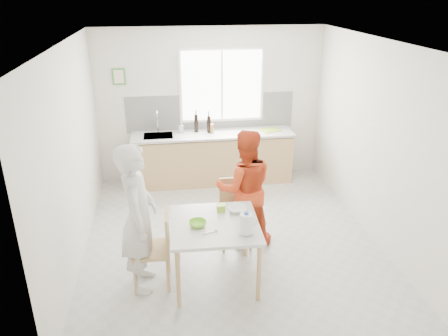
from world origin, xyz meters
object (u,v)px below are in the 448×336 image
object	(u,v)px
dining_table	(215,229)
bowl_white	(238,209)
bowl_green	(198,224)
person_white	(139,218)
chair_far	(235,209)
person_red	(244,188)
wine_bottle_b	(209,124)
milk_jug	(247,223)
chair_left	(157,246)
wine_bottle_a	(196,123)

from	to	relation	value
dining_table	bowl_white	xyz separation A→B (m)	(0.31, 0.24, 0.11)
dining_table	bowl_green	size ratio (longest dim) A/B	5.22
dining_table	person_white	xyz separation A→B (m)	(-0.86, 0.03, 0.19)
chair_far	person_red	world-z (taller)	person_red
bowl_white	wine_bottle_b	size ratio (longest dim) A/B	0.75
person_red	wine_bottle_b	xyz separation A→B (m)	(-0.24, 2.15, 0.25)
milk_jug	chair_left	bearing A→B (deg)	164.40
chair_far	milk_jug	distance (m)	1.17
milk_jug	person_red	bearing A→B (deg)	82.29
chair_far	wine_bottle_a	size ratio (longest dim) A/B	2.89
wine_bottle_b	milk_jug	bearing A→B (deg)	-89.05
dining_table	chair_left	world-z (taller)	chair_left
chair_left	wine_bottle_b	world-z (taller)	wine_bottle_b
dining_table	wine_bottle_b	xyz separation A→B (m)	(0.26, 2.94, 0.37)
chair_far	wine_bottle_b	distance (m)	2.21
chair_far	bowl_green	world-z (taller)	chair_far
person_white	bowl_green	size ratio (longest dim) A/B	8.91
bowl_green	bowl_white	world-z (taller)	bowl_green
wine_bottle_b	chair_left	bearing A→B (deg)	-107.84
milk_jug	wine_bottle_a	xyz separation A→B (m)	(-0.27, 3.28, 0.16)
person_red	bowl_green	bearing A→B (deg)	51.96
wine_bottle_a	bowl_green	bearing A→B (deg)	-94.60
milk_jug	wine_bottle_b	world-z (taller)	wine_bottle_b
chair_far	wine_bottle_a	distance (m)	2.28
chair_far	bowl_white	bearing A→B (deg)	-95.01
person_white	wine_bottle_b	size ratio (longest dim) A/B	5.96
chair_left	bowl_green	distance (m)	0.56
bowl_white	wine_bottle_b	distance (m)	2.71
wine_bottle_a	wine_bottle_b	bearing A→B (deg)	-14.12
person_red	wine_bottle_b	size ratio (longest dim) A/B	5.45
bowl_green	milk_jug	size ratio (longest dim) A/B	0.79
chair_left	wine_bottle_a	bearing A→B (deg)	168.25
milk_jug	person_white	bearing A→B (deg)	166.74
bowl_green	milk_jug	xyz separation A→B (m)	(0.52, -0.25, 0.10)
bowl_white	wine_bottle_a	distance (m)	2.78
chair_far	wine_bottle_a	world-z (taller)	wine_bottle_a
chair_far	person_red	size ratio (longest dim) A/B	0.56
chair_left	chair_far	bearing A→B (deg)	128.57
chair_left	dining_table	bearing A→B (deg)	90.00
chair_left	wine_bottle_a	xyz separation A→B (m)	(0.72, 2.97, 0.56)
chair_far	wine_bottle_b	world-z (taller)	wine_bottle_b
chair_far	bowl_green	xyz separation A→B (m)	(-0.58, -0.85, 0.30)
person_red	bowl_white	size ratio (longest dim) A/B	7.28
chair_far	milk_jug	size ratio (longest dim) A/B	3.65
dining_table	bowl_white	world-z (taller)	bowl_white
bowl_green	bowl_white	xyz separation A→B (m)	(0.51, 0.28, -0.00)
bowl_white	wine_bottle_b	world-z (taller)	wine_bottle_b
dining_table	wine_bottle_a	xyz separation A→B (m)	(0.04, 2.99, 0.38)
chair_far	wine_bottle_a	xyz separation A→B (m)	(-0.33, 2.19, 0.57)
dining_table	person_red	distance (m)	0.94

